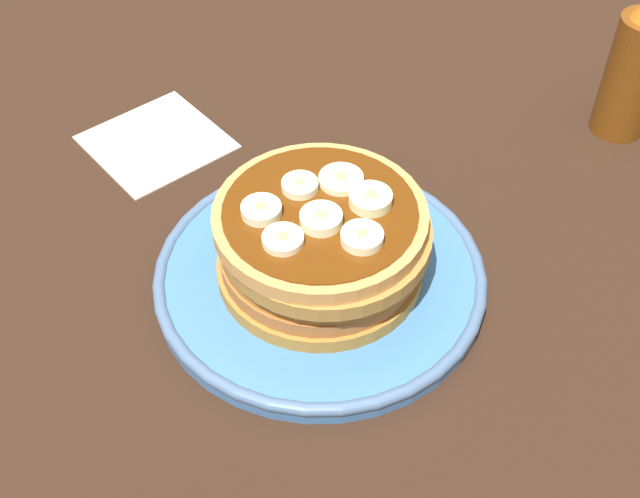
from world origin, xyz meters
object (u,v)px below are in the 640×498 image
at_px(banana_slice_1, 287,242).
at_px(banana_slice_3, 300,186).
at_px(banana_slice_2, 370,200).
at_px(banana_slice_5, 362,238).
at_px(napkin, 156,141).
at_px(banana_slice_6, 261,211).
at_px(plate, 320,275).
at_px(pancake_stack, 325,242).
at_px(banana_slice_4, 341,180).
at_px(syrup_bottle, 634,69).
at_px(banana_slice_0, 321,220).

bearing_deg(banana_slice_1, banana_slice_3, -149.73).
relative_size(banana_slice_2, banana_slice_5, 1.05).
distance_m(banana_slice_1, napkin, 0.25).
bearing_deg(banana_slice_6, banana_slice_2, 136.18).
xyz_separation_m(plate, pancake_stack, (-0.00, 0.00, 0.04)).
xyz_separation_m(pancake_stack, banana_slice_5, (0.01, 0.04, 0.03)).
relative_size(pancake_stack, banana_slice_6, 5.67).
height_order(banana_slice_2, banana_slice_6, banana_slice_2).
bearing_deg(banana_slice_5, banana_slice_4, -129.42).
bearing_deg(banana_slice_4, napkin, -92.36).
relative_size(banana_slice_4, syrup_bottle, 0.23).
distance_m(banana_slice_1, banana_slice_2, 0.07).
xyz_separation_m(banana_slice_5, napkin, (-0.05, -0.26, -0.08)).
distance_m(banana_slice_5, syrup_bottle, 0.33).
relative_size(plate, syrup_bottle, 1.77).
height_order(plate, napkin, plate).
xyz_separation_m(banana_slice_1, banana_slice_6, (-0.01, -0.03, 0.00)).
relative_size(banana_slice_3, banana_slice_5, 0.91).
distance_m(banana_slice_3, banana_slice_5, 0.07).
relative_size(plate, banana_slice_6, 8.82).
bearing_deg(pancake_stack, banana_slice_2, 140.83).
xyz_separation_m(pancake_stack, banana_slice_6, (0.03, -0.03, 0.03)).
height_order(pancake_stack, banana_slice_0, banana_slice_0).
relative_size(banana_slice_3, banana_slice_6, 0.94).
xyz_separation_m(banana_slice_5, banana_slice_6, (0.02, -0.07, 0.00)).
bearing_deg(banana_slice_1, banana_slice_2, 163.19).
distance_m(banana_slice_5, napkin, 0.28).
bearing_deg(banana_slice_6, banana_slice_3, 173.18).
relative_size(banana_slice_3, banana_slice_4, 0.82).
height_order(banana_slice_1, napkin, banana_slice_1).
xyz_separation_m(banana_slice_0, banana_slice_2, (-0.04, 0.01, 0.00)).
xyz_separation_m(pancake_stack, banana_slice_2, (-0.02, 0.02, 0.03)).
bearing_deg(banana_slice_4, banana_slice_2, 80.02).
bearing_deg(banana_slice_5, banana_slice_1, -47.90).
height_order(banana_slice_5, banana_slice_6, same).
distance_m(banana_slice_2, napkin, 0.26).
bearing_deg(banana_slice_2, pancake_stack, -39.17).
bearing_deg(banana_slice_6, syrup_bottle, 160.15).
bearing_deg(syrup_bottle, napkin, -48.77).
xyz_separation_m(plate, banana_slice_0, (0.01, 0.01, 0.07)).
bearing_deg(banana_slice_6, banana_slice_4, 159.03).
xyz_separation_m(banana_slice_2, napkin, (-0.01, -0.24, -0.08)).
distance_m(banana_slice_0, banana_slice_2, 0.04).
bearing_deg(napkin, banana_slice_4, 87.64).
bearing_deg(pancake_stack, banana_slice_1, 0.24).
bearing_deg(pancake_stack, napkin, -99.87).
height_order(plate, syrup_bottle, syrup_bottle).
xyz_separation_m(pancake_stack, banana_slice_0, (0.01, 0.01, 0.03)).
height_order(plate, banana_slice_2, banana_slice_2).
relative_size(banana_slice_1, banana_slice_4, 0.87).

